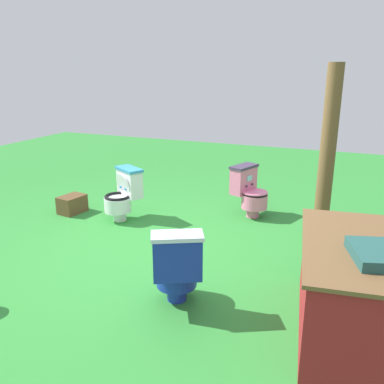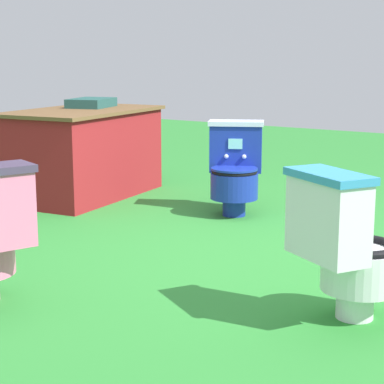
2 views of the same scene
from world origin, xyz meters
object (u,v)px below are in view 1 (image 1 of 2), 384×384
Objects in this scene: toilet_pink at (249,191)px; toilet_white at (123,194)px; vendor_table at (356,289)px; wooden_post at (327,157)px; toilet_blue at (177,266)px; small_crate at (72,204)px.

toilet_pink is 1.00× the size of toilet_white.
vendor_table is 1.93m from wooden_post.
toilet_white is at bearing 106.16° from toilet_blue.
toilet_blue is 1.00× the size of toilet_white.
toilet_blue is 1.00× the size of toilet_pink.
wooden_post is 5.60× the size of small_crate.
wooden_post is (0.55, 1.03, 0.68)m from toilet_pink.
toilet_white is at bearing -42.56° from toilet_pink.
toilet_pink is 0.35× the size of wooden_post.
vendor_table is 0.74× the size of wooden_post.
small_crate is at bearing 119.22° from toilet_blue.
wooden_post reaches higher than small_crate.
toilet_white is 1.93× the size of small_crate.
vendor_table is at bearing 13.40° from wooden_post.
wooden_post is (-1.76, -0.42, 0.66)m from vendor_table.
toilet_white is (-1.66, -1.57, 0.00)m from toilet_blue.
small_crate is (0.32, -3.46, -0.92)m from wooden_post.
toilet_blue is 2.28m from toilet_white.
small_crate is (0.06, -0.85, -0.25)m from toilet_white.
toilet_white is at bearing -116.40° from vendor_table.
vendor_table is at bearing 52.54° from toilet_pink.
toilet_blue and toilet_pink have the same top height.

